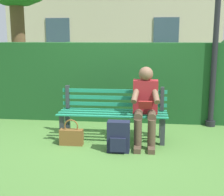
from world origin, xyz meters
name	(u,v)px	position (x,y,z in m)	size (l,w,h in m)	color
ground	(113,139)	(0.00, 0.00, 0.00)	(60.00, 60.00, 0.00)	#477533
park_bench	(113,112)	(0.00, -0.08, 0.44)	(1.73, 0.51, 0.84)	#2D3338
person_seated	(145,104)	(-0.51, 0.10, 0.63)	(0.44, 0.73, 1.18)	maroon
hedge_backdrop	(142,79)	(-0.44, -1.41, 0.80)	(5.87, 0.88, 1.65)	#19471E
building_facade	(115,1)	(0.79, -8.18, 3.07)	(7.95, 3.07, 6.14)	#BCAD93
backpack	(118,137)	(-0.14, 0.52, 0.22)	(0.32, 0.25, 0.45)	#191E33
handbag	(71,136)	(0.60, 0.32, 0.13)	(0.36, 0.13, 0.40)	brown
lamp_post	(218,3)	(-1.72, -0.97, 2.19)	(0.28, 0.28, 3.49)	black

